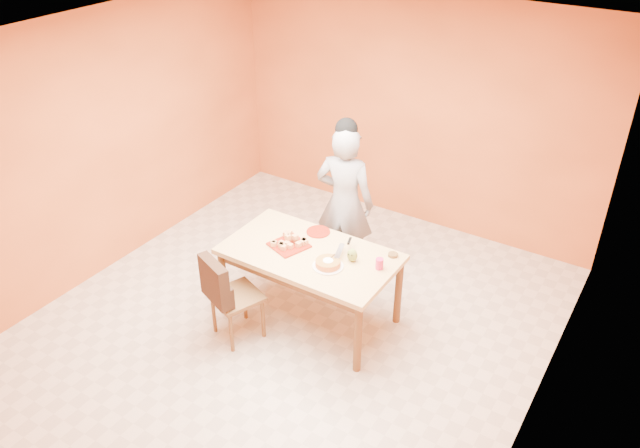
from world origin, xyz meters
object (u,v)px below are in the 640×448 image
Objects in this scene: pastry_platter at (289,245)px; egg_ornament at (352,255)px; sponge_cake at (328,263)px; magenta_glass at (379,264)px; dining_chair at (235,295)px; red_dinner_plate at (318,232)px; dining_table at (310,261)px; checker_tin at (393,255)px; person at (345,203)px.

egg_ornament is at bearing 9.33° from pastry_platter.
sponge_cake is 0.45m from magenta_glass.
red_dinner_plate is at bearing 92.72° from dining_chair.
sponge_cake is (0.38, -0.44, 0.03)m from red_dinner_plate.
pastry_platter is (-0.22, -0.02, 0.10)m from dining_table.
checker_tin is at bearing 61.77° from dining_chair.
person is 7.33× the size of red_dinner_plate.
sponge_cake is 1.79× the size of egg_ornament.
pastry_platter is 3.44× the size of checker_tin.
egg_ornament is at bearing 113.81° from person.
magenta_glass is at bearing -15.81° from red_dinner_plate.
egg_ornament is 0.26m from magenta_glass.
egg_ornament reaches higher than sponge_cake.
egg_ornament is at bearing 60.48° from dining_chair.
checker_tin is (0.79, 0.02, 0.01)m from red_dinner_plate.
dining_table is 0.95× the size of person.
red_dinner_plate is at bearing -178.66° from checker_tin.
pastry_platter is 0.36m from red_dinner_plate.
dining_chair reaches higher than egg_ornament.
red_dinner_plate is 0.79m from checker_tin.
pastry_platter is 3.06× the size of magenta_glass.
dining_chair is at bearing -108.64° from red_dinner_plate.
dining_table is 12.76× the size of egg_ornament.
sponge_cake is at bearing -151.28° from magenta_glass.
dining_table is at bearing -152.57° from checker_tin.
checker_tin is at bearing 86.56° from magenta_glass.
egg_ornament is 1.24× the size of magenta_glass.
dining_chair is at bearing -139.58° from checker_tin.
dining_chair is 8.92× the size of magenta_glass.
sponge_cake is 0.62m from checker_tin.
pastry_platter is at bearing -175.29° from dining_table.
dining_table is 0.68m from magenta_glass.
pastry_platter is at bearing -171.66° from magenta_glass.
magenta_glass reaches higher than pastry_platter.
person is at bearing 112.26° from sponge_cake.
magenta_glass is (0.26, 0.03, -0.01)m from egg_ornament.
person is at bearing 91.03° from red_dinner_plate.
pastry_platter is at bearing 174.76° from egg_ornament.
dining_chair is (-0.43, -0.59, -0.20)m from dining_table.
red_dinner_plate is at bearing 131.02° from sponge_cake.
person is (0.30, 1.44, 0.37)m from dining_chair.
person is 18.59× the size of checker_tin.
checker_tin is (0.80, -0.50, -0.06)m from person.
pastry_platter is at bearing 73.05° from person.
person is 0.95m from checker_tin.
magenta_glass is (0.79, -0.74, -0.03)m from person.
sponge_cake is at bearing 56.28° from dining_chair.
red_dinner_plate is (0.31, 0.92, 0.30)m from dining_chair.
magenta_glass reaches higher than checker_tin.
pastry_platter is 0.89m from magenta_glass.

